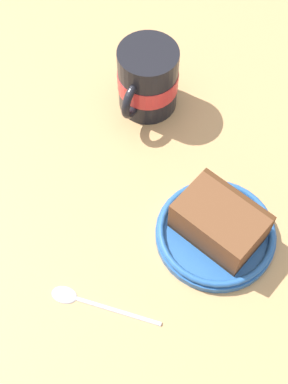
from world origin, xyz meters
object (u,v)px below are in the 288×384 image
Objects in this scene: small_plate at (216,233)px; tea_mug at (147,79)px; teaspoon at (82,300)px; cake_slice at (220,222)px.

tea_mug is at bearing -30.12° from small_plate.
small_plate is at bearing 149.88° from tea_mug.
cake_slice is at bearing -113.95° from teaspoon.
teaspoon is (7.13, 16.04, -3.17)cm from cake_slice.
teaspoon is (7.11, 15.78, -0.56)cm from small_plate.
tea_mug is at bearing -29.49° from cake_slice.
tea_mug reaches higher than cake_slice.
small_plate is 1.14× the size of teaspoon.
tea_mug reaches higher than teaspoon.
small_plate is 22.27cm from tea_mug.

